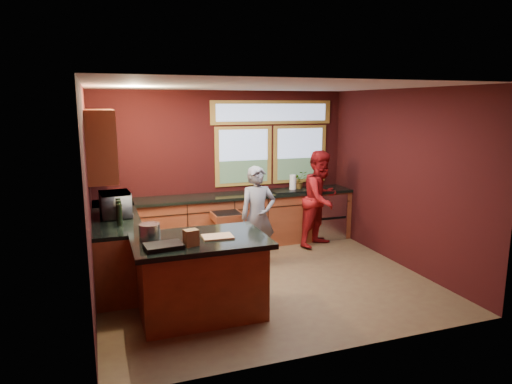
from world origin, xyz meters
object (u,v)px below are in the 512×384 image
island (201,276)px  person_red (321,199)px  stock_pot (150,232)px  cutting_board (218,237)px  person_grey (258,217)px

island → person_red: size_ratio=0.92×
island → stock_pot: size_ratio=6.46×
person_red → stock_pot: size_ratio=7.03×
island → person_red: person_red is taller
person_red → cutting_board: size_ratio=4.82×
person_grey → stock_pot: (-1.75, -1.21, 0.26)m
person_red → stock_pot: (-3.13, -1.80, 0.19)m
person_grey → person_red: person_red is taller
person_grey → person_red: bearing=23.4°
stock_pot → person_grey: bearing=34.7°
person_red → person_grey: bearing=174.7°
island → person_grey: bearing=48.6°
island → person_grey: size_ratio=1.00×
person_red → cutting_board: person_red is taller
person_red → island: bearing=-171.3°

